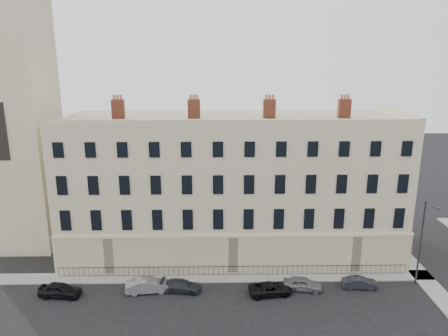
{
  "coord_description": "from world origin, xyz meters",
  "views": [
    {
      "loc": [
        -7.65,
        -34.18,
        22.34
      ],
      "look_at": [
        -6.85,
        10.0,
        10.04
      ],
      "focal_mm": 35.0,
      "sensor_mm": 36.0,
      "label": 1
    }
  ],
  "objects_px": {
    "car_b": "(148,285)",
    "streetlamp": "(422,239)",
    "car_a": "(60,290)",
    "car_c": "(181,286)",
    "car_d": "(271,289)",
    "car_e": "(303,284)",
    "car_f": "(360,283)"
  },
  "relations": [
    {
      "from": "car_b",
      "to": "streetlamp",
      "type": "relative_size",
      "value": 0.48
    },
    {
      "from": "streetlamp",
      "to": "car_b",
      "type": "bearing_deg",
      "value": -163.07
    },
    {
      "from": "car_a",
      "to": "car_b",
      "type": "distance_m",
      "value": 8.04
    },
    {
      "from": "car_b",
      "to": "car_c",
      "type": "relative_size",
      "value": 1.09
    },
    {
      "from": "car_d",
      "to": "car_e",
      "type": "distance_m",
      "value": 3.23
    },
    {
      "from": "car_d",
      "to": "streetlamp",
      "type": "height_order",
      "value": "streetlamp"
    },
    {
      "from": "car_d",
      "to": "car_f",
      "type": "distance_m",
      "value": 8.75
    },
    {
      "from": "car_d",
      "to": "car_e",
      "type": "xyz_separation_m",
      "value": [
        3.14,
        0.74,
        0.06
      ]
    },
    {
      "from": "car_f",
      "to": "streetlamp",
      "type": "distance_m",
      "value": 7.12
    },
    {
      "from": "car_e",
      "to": "car_b",
      "type": "bearing_deg",
      "value": 100.07
    },
    {
      "from": "car_c",
      "to": "car_b",
      "type": "bearing_deg",
      "value": 98.79
    },
    {
      "from": "car_c",
      "to": "car_f",
      "type": "bearing_deg",
      "value": -81.01
    },
    {
      "from": "car_b",
      "to": "car_d",
      "type": "distance_m",
      "value": 11.53
    },
    {
      "from": "car_a",
      "to": "car_e",
      "type": "distance_m",
      "value": 22.68
    },
    {
      "from": "car_c",
      "to": "car_f",
      "type": "xyz_separation_m",
      "value": [
        17.08,
        0.28,
        -0.01
      ]
    },
    {
      "from": "car_a",
      "to": "car_c",
      "type": "xyz_separation_m",
      "value": [
        11.14,
        0.71,
        -0.11
      ]
    },
    {
      "from": "car_b",
      "to": "streetlamp",
      "type": "distance_m",
      "value": 26.25
    },
    {
      "from": "car_a",
      "to": "car_d",
      "type": "bearing_deg",
      "value": -83.96
    },
    {
      "from": "car_f",
      "to": "streetlamp",
      "type": "bearing_deg",
      "value": -80.86
    },
    {
      "from": "car_b",
      "to": "car_c",
      "type": "bearing_deg",
      "value": -97.28
    },
    {
      "from": "car_a",
      "to": "car_f",
      "type": "relative_size",
      "value": 1.18
    },
    {
      "from": "car_f",
      "to": "car_b",
      "type": "bearing_deg",
      "value": 94.99
    },
    {
      "from": "car_b",
      "to": "car_f",
      "type": "relative_size",
      "value": 1.26
    },
    {
      "from": "car_e",
      "to": "car_f",
      "type": "xyz_separation_m",
      "value": [
        5.55,
        0.23,
        -0.09
      ]
    },
    {
      "from": "car_d",
      "to": "streetlamp",
      "type": "xyz_separation_m",
      "value": [
        14.41,
        1.47,
        4.2
      ]
    },
    {
      "from": "car_a",
      "to": "car_b",
      "type": "bearing_deg",
      "value": -79.25
    },
    {
      "from": "car_f",
      "to": "streetlamp",
      "type": "height_order",
      "value": "streetlamp"
    },
    {
      "from": "car_c",
      "to": "streetlamp",
      "type": "relative_size",
      "value": 0.44
    },
    {
      "from": "car_d",
      "to": "car_e",
      "type": "bearing_deg",
      "value": -85.25
    },
    {
      "from": "streetlamp",
      "to": "car_a",
      "type": "bearing_deg",
      "value": -162.38
    },
    {
      "from": "car_c",
      "to": "car_e",
      "type": "bearing_deg",
      "value": -81.69
    },
    {
      "from": "car_b",
      "to": "car_f",
      "type": "xyz_separation_m",
      "value": [
        20.21,
        0.32,
        -0.14
      ]
    }
  ]
}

